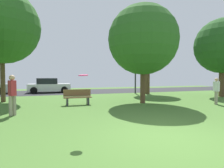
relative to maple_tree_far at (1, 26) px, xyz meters
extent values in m
plane|color=#47702D|center=(5.91, -9.52, -4.87)|extent=(44.00, 44.00, 0.00)
cube|color=#28282B|center=(5.91, 6.48, -4.87)|extent=(44.00, 6.40, 0.01)
cylinder|color=brown|center=(0.00, 0.00, -3.32)|extent=(0.29, 0.29, 3.09)
sphere|color=#2D6023|center=(0.00, 0.00, 0.01)|extent=(4.79, 4.79, 4.79)
cylinder|color=brown|center=(8.44, -3.22, -3.61)|extent=(0.32, 0.32, 2.52)
sphere|color=#2D6023|center=(8.44, -3.22, -0.92)|extent=(4.35, 4.35, 4.35)
cylinder|color=brown|center=(11.62, 1.96, -3.10)|extent=(0.45, 0.45, 3.54)
sphere|color=#23511E|center=(11.62, 1.96, -0.14)|extent=(3.45, 3.45, 3.45)
cylinder|color=brown|center=(16.21, -2.10, -3.44)|extent=(0.48, 0.48, 2.86)
sphere|color=#23511E|center=(16.21, -2.10, -0.75)|extent=(4.42, 4.42, 4.42)
cylinder|color=gray|center=(1.44, -4.87, -4.44)|extent=(0.14, 0.14, 0.86)
cylinder|color=gray|center=(1.31, -4.96, -4.44)|extent=(0.14, 0.14, 0.86)
cube|color=#B72D38|center=(1.38, -4.91, -3.69)|extent=(0.36, 0.39, 0.64)
sphere|color=tan|center=(1.38, -4.91, -3.25)|extent=(0.23, 0.23, 0.23)
cylinder|color=gray|center=(12.23, -5.20, -4.48)|extent=(0.14, 0.14, 0.78)
cylinder|color=gray|center=(12.37, -5.12, -4.48)|extent=(0.14, 0.14, 0.78)
cube|color=silver|center=(12.30, -5.16, -3.79)|extent=(0.35, 0.39, 0.59)
sphere|color=tan|center=(12.30, -5.16, -3.40)|extent=(0.21, 0.21, 0.21)
cylinder|color=#EA2D6B|center=(3.80, -8.52, -3.15)|extent=(0.38, 0.38, 0.05)
cylinder|color=black|center=(-1.37, 7.30, -4.55)|extent=(0.64, 0.22, 0.64)
cylinder|color=black|center=(-1.37, 5.55, -4.55)|extent=(0.64, 0.22, 0.64)
cube|color=white|center=(2.84, 6.35, -4.35)|extent=(4.05, 1.80, 0.74)
cube|color=black|center=(2.64, 6.35, -3.69)|extent=(1.95, 1.59, 0.58)
cylinder|color=black|center=(4.26, 7.25, -4.55)|extent=(0.64, 0.22, 0.64)
cylinder|color=black|center=(4.26, 5.45, -4.55)|extent=(0.64, 0.22, 0.64)
cylinder|color=black|center=(1.42, 7.25, -4.55)|extent=(0.64, 0.22, 0.64)
cylinder|color=black|center=(1.42, 5.45, -4.55)|extent=(0.64, 0.22, 0.64)
cube|color=brown|center=(4.43, -2.83, -4.42)|extent=(1.60, 0.44, 0.06)
cube|color=brown|center=(4.43, -2.63, -4.17)|extent=(1.60, 0.06, 0.40)
cube|color=#333338|center=(5.03, -2.83, -4.64)|extent=(0.10, 0.40, 0.45)
cube|color=#333338|center=(3.83, -2.83, -4.64)|extent=(0.10, 0.40, 0.45)
cylinder|color=#2D2D33|center=(10.73, 2.68, -2.62)|extent=(0.14, 0.14, 4.50)
camera|label=1|loc=(2.91, -13.79, -3.17)|focal=30.15mm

